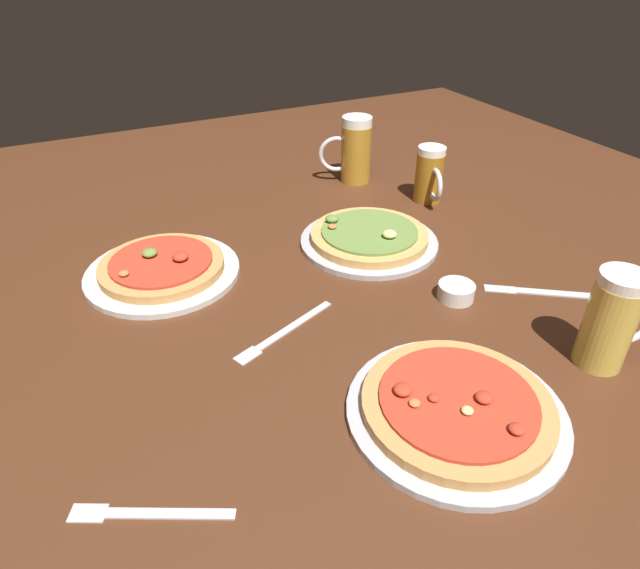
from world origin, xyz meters
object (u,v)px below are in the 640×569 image
(pizza_plate_near, at_px, (457,408))
(knife_right, at_px, (538,291))
(pizza_plate_side, at_px, (162,268))
(ramekin_sauce, at_px, (456,291))
(beer_mug_dark, at_px, (613,320))
(beer_mug_pale, at_px, (354,150))
(pizza_plate_far, at_px, (369,238))
(fork_left, at_px, (148,513))
(beer_mug_amber, at_px, (430,175))
(fork_spare, at_px, (284,331))

(pizza_plate_near, relative_size, knife_right, 1.76)
(pizza_plate_side, distance_m, ramekin_sauce, 0.58)
(beer_mug_dark, distance_m, beer_mug_pale, 0.84)
(pizza_plate_far, xyz_separation_m, beer_mug_dark, (0.14, -0.51, 0.07))
(fork_left, xyz_separation_m, knife_right, (0.78, 0.15, -0.00))
(pizza_plate_far, distance_m, pizza_plate_side, 0.45)
(pizza_plate_far, relative_size, ramekin_sauce, 4.38)
(beer_mug_amber, height_order, fork_spare, beer_mug_amber)
(pizza_plate_far, bearing_deg, ramekin_sauce, -81.21)
(pizza_plate_side, height_order, beer_mug_amber, beer_mug_amber)
(fork_spare, bearing_deg, pizza_plate_far, 35.04)
(pizza_plate_far, bearing_deg, knife_right, -58.04)
(pizza_plate_side, relative_size, knife_right, 1.72)
(beer_mug_pale, relative_size, fork_spare, 0.82)
(pizza_plate_far, relative_size, beer_mug_dark, 1.81)
(beer_mug_dark, distance_m, beer_mug_amber, 0.65)
(beer_mug_pale, xyz_separation_m, fork_spare, (-0.45, -0.54, -0.08))
(beer_mug_pale, height_order, knife_right, beer_mug_pale)
(beer_mug_pale, relative_size, fork_left, 0.94)
(beer_mug_amber, relative_size, fork_left, 0.75)
(pizza_plate_far, distance_m, fork_spare, 0.36)
(beer_mug_dark, bearing_deg, fork_left, 176.33)
(beer_mug_pale, height_order, fork_left, beer_mug_pale)
(fork_left, distance_m, fork_spare, 0.38)
(beer_mug_pale, xyz_separation_m, ramekin_sauce, (-0.11, -0.59, -0.07))
(fork_spare, bearing_deg, beer_mug_amber, 31.67)
(beer_mug_dark, distance_m, knife_right, 0.22)
(pizza_plate_near, height_order, beer_mug_dark, beer_mug_dark)
(beer_mug_dark, relative_size, beer_mug_amber, 1.19)
(fork_spare, bearing_deg, pizza_plate_side, 116.91)
(pizza_plate_far, bearing_deg, fork_spare, -144.96)
(fork_left, height_order, fork_spare, same)
(pizza_plate_far, height_order, knife_right, pizza_plate_far)
(pizza_plate_near, relative_size, beer_mug_dark, 1.89)
(pizza_plate_near, distance_m, beer_mug_dark, 0.29)
(fork_spare, bearing_deg, pizza_plate_near, -63.31)
(beer_mug_dark, bearing_deg, beer_mug_pale, 89.08)
(pizza_plate_far, height_order, fork_spare, pizza_plate_far)
(beer_mug_pale, distance_m, fork_spare, 0.71)
(pizza_plate_side, xyz_separation_m, fork_left, (-0.14, -0.54, -0.01))
(ramekin_sauce, distance_m, fork_spare, 0.34)
(pizza_plate_near, relative_size, fork_spare, 1.47)
(pizza_plate_near, bearing_deg, knife_right, 28.21)
(pizza_plate_near, height_order, ramekin_sauce, pizza_plate_near)
(pizza_plate_far, relative_size, fork_left, 1.62)
(pizza_plate_near, distance_m, fork_spare, 0.32)
(pizza_plate_far, bearing_deg, beer_mug_dark, -74.99)
(ramekin_sauce, bearing_deg, beer_mug_dark, -68.97)
(pizza_plate_side, bearing_deg, pizza_plate_near, -63.20)
(knife_right, bearing_deg, fork_left, -169.32)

